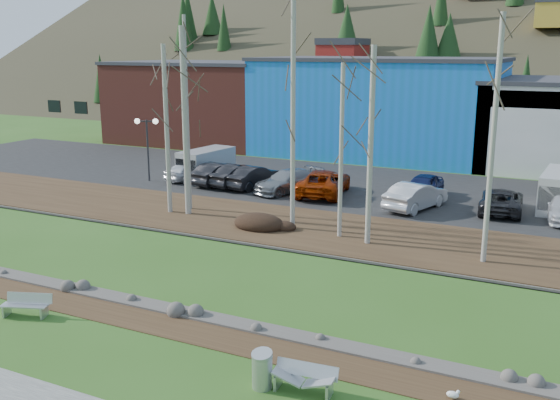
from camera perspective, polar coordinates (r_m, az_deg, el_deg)
The scene contains 32 objects.
ground at distance 19.28m, azimuth -9.17°, elevation -14.62°, with size 200.00×200.00×0.00m, color #2D5719.
dirt_strip at distance 20.82m, azimuth -5.80°, elevation -12.21°, with size 80.00×1.80×0.03m, color #382616.
near_bank_rocks at distance 21.60m, azimuth -4.38°, elevation -11.22°, with size 80.00×0.80×0.50m, color #47423D, non-canonical shape.
river at distance 24.93m, azimuth 0.40°, elevation -7.67°, with size 80.00×8.00×0.90m, color black, non-canonical shape.
far_bank_rocks at distance 28.46m, azimuth 3.97°, elevation -4.93°, with size 80.00×0.80×0.46m, color #47423D, non-canonical shape.
far_bank at distance 31.29m, azimuth 6.17°, elevation -3.09°, with size 80.00×7.00×0.15m, color #382616.
parking_lot at distance 41.02m, azimuth 11.17°, elevation 0.77°, with size 80.00×14.00×0.14m, color black.
building_brick at distance 62.96m, azimuth -6.96°, elevation 8.93°, with size 16.32×12.24×7.80m.
building_blue at distance 55.34m, azimuth 9.10°, elevation 8.46°, with size 20.40×12.24×8.30m.
bench_intact at distance 23.66m, azimuth -22.17°, elevation -8.88°, with size 1.71×1.02×0.82m.
bench_damaged at distance 17.58m, azimuth 2.26°, elevation -15.97°, with size 1.79×0.72×0.78m.
litter_bin at distance 17.70m, azimuth -1.64°, elevation -15.38°, with size 0.56×0.56×0.97m, color #B5B7BA.
seagull at distance 17.92m, azimuth 15.55°, elevation -16.75°, with size 0.39×0.20×0.29m.
dirt_mound at distance 31.90m, azimuth -1.95°, elevation -2.05°, with size 2.71×1.91×0.53m, color black.
birch_0 at distance 34.66m, azimuth -10.31°, elevation 6.29°, with size 0.25×0.25×9.16m.
birch_1 at distance 35.13m, azimuth -8.48°, elevation 7.70°, with size 0.19×0.19×10.68m.
birch_2 at distance 34.06m, azimuth -8.66°, elevation 6.99°, with size 0.32×0.32×10.07m.
birch_3 at distance 30.79m, azimuth 1.20°, elevation 7.94°, with size 0.24×0.24×11.66m.
birch_4 at distance 28.72m, azimuth 8.28°, elevation 4.78°, with size 0.25×0.25×9.09m.
birch_5 at distance 29.71m, azimuth 5.62°, elevation 4.38°, with size 0.21×0.21×8.29m.
birch_6 at distance 27.19m, azimuth 18.88°, elevation 5.01°, with size 0.22×0.22×10.33m.
street_lamp at distance 43.54m, azimuth -12.07°, elevation 6.10°, with size 1.57×0.82×4.31m.
car_0 at distance 43.75m, azimuth -8.35°, elevation 2.64°, with size 1.50×3.73×1.27m, color white.
car_1 at distance 42.22m, azimuth -5.52°, elevation 2.46°, with size 1.56×4.47×1.47m, color black.
car_2 at distance 39.05m, azimuth 4.03°, elevation 1.63°, with size 2.60×5.64×1.57m, color #A12F06.
car_3 at distance 39.65m, azimuth 0.72°, elevation 1.75°, with size 2.00×4.91×1.42m, color gray.
car_4 at distance 39.09m, azimuth 12.92°, elevation 1.23°, with size 1.69×4.21×1.43m, color #151E49.
car_5 at distance 36.26m, azimuth 12.31°, elevation 0.38°, with size 1.63×4.68×1.54m, color silver.
car_6 at distance 36.93m, azimuth 19.60°, elevation -0.04°, with size 2.21×4.79×1.33m, color #252527.
car_8 at distance 40.97m, azimuth -2.47°, elevation 2.16°, with size 1.56×4.47×1.47m, color black.
car_9 at distance 41.56m, azimuth -3.97°, elevation 2.31°, with size 1.56×4.47×1.47m, color black.
van_grey at distance 44.47m, azimuth -6.90°, elevation 3.32°, with size 2.35×4.68×1.97m.
Camera 1 is at (9.98, -13.75, 9.11)m, focal length 40.00 mm.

